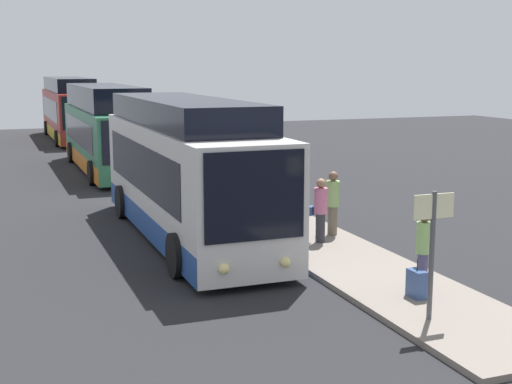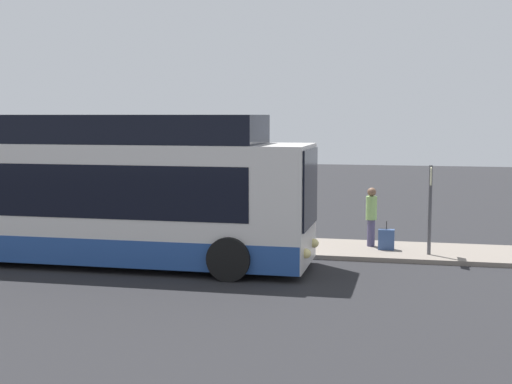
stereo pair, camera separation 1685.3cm
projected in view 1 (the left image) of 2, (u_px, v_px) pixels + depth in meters
name	position (u px, v px, depth m)	size (l,w,h in m)	color
ground	(201.00, 246.00, 19.71)	(80.00, 80.00, 0.00)	#232326
platform	(299.00, 234.00, 20.73)	(20.00, 2.71, 0.13)	slate
bus_lead	(186.00, 175.00, 20.39)	(11.08, 2.89, 3.99)	silver
bus_second	(107.00, 133.00, 33.49)	(11.74, 2.88, 3.98)	#2D704C
bus_third	(70.00, 112.00, 47.58)	(12.32, 2.83, 4.09)	maroon
passenger_boarding	(320.00, 208.00, 19.41)	(0.61, 0.61, 1.77)	#2D2D33
passenger_waiting	(332.00, 201.00, 20.24)	(0.65, 0.58, 1.84)	#6B604C
passenger_with_bags	(423.00, 245.00, 15.34)	(0.36, 0.36, 1.74)	#4C476B
suitcase	(417.00, 284.00, 14.88)	(0.46, 0.26, 0.82)	#334C7F
sign_post	(432.00, 236.00, 13.38)	(0.10, 0.87, 2.48)	#4C4C51
trash_bin	(246.00, 212.00, 22.04)	(0.44, 0.44, 0.65)	#593319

